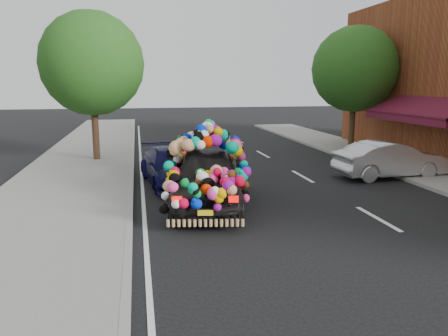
% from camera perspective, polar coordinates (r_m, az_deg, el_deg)
% --- Properties ---
extents(ground, '(100.00, 100.00, 0.00)m').
position_cam_1_polar(ground, '(10.07, 1.33, -7.85)').
color(ground, black).
rests_on(ground, ground).
extents(sidewalk, '(4.00, 60.00, 0.12)m').
position_cam_1_polar(sidewalk, '(10.07, -23.58, -8.43)').
color(sidewalk, gray).
rests_on(sidewalk, ground).
extents(kerb, '(0.15, 60.00, 0.13)m').
position_cam_1_polar(kerb, '(9.83, -12.31, -8.18)').
color(kerb, gray).
rests_on(kerb, ground).
extents(lane_markings, '(6.00, 50.00, 0.01)m').
position_cam_1_polar(lane_markings, '(11.37, 19.44, -6.23)').
color(lane_markings, silver).
rests_on(lane_markings, ground).
extents(tree_near_sidewalk, '(4.20, 4.20, 6.13)m').
position_cam_1_polar(tree_near_sidewalk, '(18.89, -16.90, 12.90)').
color(tree_near_sidewalk, '#332114').
rests_on(tree_near_sidewalk, ground).
extents(tree_far_b, '(4.00, 4.00, 5.90)m').
position_cam_1_polar(tree_far_b, '(21.78, 16.73, 12.25)').
color(tree_far_b, '#332114').
rests_on(tree_far_b, ground).
extents(plush_art_car, '(2.95, 5.01, 2.18)m').
position_cam_1_polar(plush_art_car, '(11.63, -2.25, 0.44)').
color(plush_art_car, black).
rests_on(plush_art_car, ground).
extents(navy_sedan, '(2.16, 4.23, 1.17)m').
position_cam_1_polar(navy_sedan, '(14.27, -6.81, 0.17)').
color(navy_sedan, '#080633').
rests_on(navy_sedan, ground).
extents(silver_hatchback, '(3.93, 1.56, 1.27)m').
position_cam_1_polar(silver_hatchback, '(16.25, 20.86, 1.03)').
color(silver_hatchback, '#B2B4BA').
rests_on(silver_hatchback, ground).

